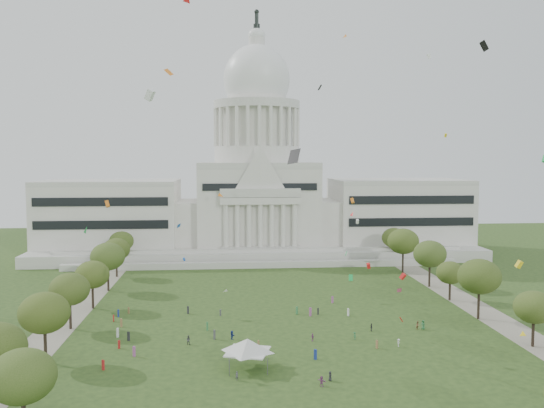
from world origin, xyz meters
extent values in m
plane|color=#2A421B|center=(0.00, 0.00, 0.00)|extent=(400.00, 400.00, 0.00)
cube|color=#B8B6AD|center=(0.00, 115.00, 2.00)|extent=(160.00, 60.00, 4.00)
cube|color=#B8B6AD|center=(0.00, 82.00, 1.00)|extent=(130.00, 3.00, 2.00)
cube|color=#B8B6AD|center=(0.00, 90.00, 2.50)|extent=(140.00, 3.00, 5.00)
cube|color=beige|center=(-55.00, 114.00, 15.00)|extent=(50.00, 34.00, 22.00)
cube|color=beige|center=(55.00, 114.00, 15.00)|extent=(50.00, 34.00, 22.00)
cube|color=beige|center=(-27.00, 112.00, 12.00)|extent=(12.00, 26.00, 16.00)
cube|color=beige|center=(27.00, 112.00, 12.00)|extent=(12.00, 26.00, 16.00)
cube|color=beige|center=(0.00, 114.00, 18.00)|extent=(44.00, 38.00, 28.00)
cube|color=beige|center=(0.00, 94.00, 21.20)|extent=(28.00, 3.00, 2.40)
cube|color=black|center=(-55.00, 96.80, 17.00)|extent=(46.00, 0.40, 11.00)
cube|color=black|center=(55.00, 96.80, 17.00)|extent=(46.00, 0.40, 11.00)
cylinder|color=beige|center=(0.00, 114.00, 37.40)|extent=(32.00, 32.00, 6.00)
cylinder|color=beige|center=(0.00, 114.00, 47.40)|extent=(28.00, 28.00, 14.00)
cylinder|color=#B8B6AD|center=(0.00, 114.00, 55.90)|extent=(32.40, 32.40, 3.00)
cylinder|color=beige|center=(0.00, 114.00, 61.40)|extent=(22.00, 22.00, 8.00)
ellipsoid|color=white|center=(0.00, 114.00, 65.40)|extent=(25.00, 25.00, 26.20)
cylinder|color=beige|center=(0.00, 114.00, 78.90)|extent=(6.00, 6.00, 5.00)
ellipsoid|color=white|center=(0.00, 114.00, 81.90)|extent=(6.40, 6.40, 5.12)
cylinder|color=black|center=(0.00, 114.00, 84.90)|extent=(2.40, 2.40, 2.00)
cylinder|color=black|center=(0.00, 114.00, 87.90)|extent=(1.40, 1.40, 4.50)
sphere|color=black|center=(0.00, 114.00, 90.40)|extent=(1.80, 1.80, 1.80)
cube|color=gray|center=(-48.00, 30.00, 0.02)|extent=(8.00, 160.00, 0.04)
cube|color=gray|center=(48.00, 30.00, 0.02)|extent=(8.00, 160.00, 0.04)
cylinder|color=black|center=(-44.07, -2.96, 2.88)|extent=(0.56, 0.56, 5.75)
ellipsoid|color=#3A4D16|center=(-44.07, -2.96, 8.97)|extent=(8.86, 8.86, 7.25)
cylinder|color=black|center=(46.22, -1.75, 2.46)|extent=(0.56, 0.56, 4.92)
ellipsoid|color=#3A4F1A|center=(46.22, -1.75, 7.68)|extent=(7.58, 7.58, 6.20)
cylinder|color=black|center=(-45.04, 17.30, 2.73)|extent=(0.56, 0.56, 5.47)
ellipsoid|color=#384B1A|center=(-45.04, 17.30, 8.53)|extent=(8.42, 8.42, 6.89)
cylinder|color=black|center=(44.17, 17.44, 3.10)|extent=(0.56, 0.56, 6.20)
ellipsoid|color=#324716|center=(44.17, 17.44, 9.68)|extent=(9.55, 9.55, 7.82)
cylinder|color=black|center=(-44.09, 33.92, 2.64)|extent=(0.56, 0.56, 5.27)
ellipsoid|color=#3D4F19|center=(-44.09, 33.92, 8.23)|extent=(8.12, 8.12, 6.65)
cylinder|color=black|center=(44.40, 34.48, 2.28)|extent=(0.56, 0.56, 4.56)
ellipsoid|color=#384918|center=(44.40, 34.48, 7.11)|extent=(7.01, 7.01, 5.74)
cylinder|color=black|center=(-44.08, 52.42, 3.02)|extent=(0.56, 0.56, 6.03)
ellipsoid|color=#39511D|center=(-44.08, 52.42, 9.41)|extent=(9.29, 9.29, 7.60)
cylinder|color=black|center=(44.76, 50.04, 2.98)|extent=(0.56, 0.56, 5.97)
ellipsoid|color=#364C1D|center=(44.76, 50.04, 9.31)|extent=(9.19, 9.19, 7.52)
cylinder|color=black|center=(-45.22, 71.01, 2.70)|extent=(0.56, 0.56, 5.41)
ellipsoid|color=#354716|center=(-45.22, 71.01, 8.44)|extent=(8.33, 8.33, 6.81)
cylinder|color=black|center=(43.49, 70.19, 3.19)|extent=(0.56, 0.56, 6.37)
ellipsoid|color=#384D17|center=(43.49, 70.19, 9.94)|extent=(9.82, 9.82, 8.03)
cylinder|color=black|center=(-46.87, 89.14, 2.66)|extent=(0.56, 0.56, 5.32)
ellipsoid|color=#304815|center=(-46.87, 89.14, 8.29)|extent=(8.19, 8.19, 6.70)
cylinder|color=black|center=(45.96, 88.13, 2.73)|extent=(0.56, 0.56, 5.47)
ellipsoid|color=#3A4D19|center=(45.96, 88.13, 8.53)|extent=(8.42, 8.42, 6.89)
ellipsoid|color=#364F1A|center=(-38.00, -32.00, 8.58)|extent=(8.47, 8.47, 6.93)
cylinder|color=#4C4C4C|center=(-11.84, -11.90, 1.42)|extent=(0.12, 0.12, 2.84)
cylinder|color=#4C4C4C|center=(-5.49, -11.90, 1.42)|extent=(0.12, 0.12, 2.84)
cylinder|color=#4C4C4C|center=(-11.84, -5.55, 1.42)|extent=(0.12, 0.12, 2.84)
cylinder|color=#4C4C4C|center=(-5.49, -5.55, 1.42)|extent=(0.12, 0.12, 2.84)
cube|color=silver|center=(-8.67, -8.72, 2.95)|extent=(8.46, 8.46, 0.23)
pyramid|color=silver|center=(-8.67, -8.72, 4.20)|extent=(11.85, 11.85, 2.27)
imported|color=#33723F|center=(29.13, 10.80, 1.00)|extent=(1.03, 1.17, 2.01)
imported|color=olive|center=(27.95, 10.67, 0.92)|extent=(1.04, 0.85, 1.84)
imported|color=#33723F|center=(13.17, 5.25, 0.77)|extent=(0.75, 1.09, 1.54)
imported|color=#994C8C|center=(4.67, 5.00, 0.79)|extent=(0.79, 1.04, 1.58)
imported|color=navy|center=(-11.13, 7.35, 0.90)|extent=(1.29, 1.79, 1.79)
imported|color=#26262B|center=(4.42, -15.31, 0.78)|extent=(0.67, 0.86, 1.56)
imported|color=#4C4C51|center=(-10.66, -13.87, 0.76)|extent=(0.68, 0.61, 1.52)
imported|color=#4C4C51|center=(-19.62, 5.00, 0.91)|extent=(0.99, 0.75, 1.83)
imported|color=silver|center=(20.64, 0.36, 0.75)|extent=(0.97, 1.08, 1.51)
imported|color=#26262B|center=(17.94, 10.43, 0.83)|extent=(0.58, 0.99, 1.65)
imported|color=#994C8C|center=(2.65, -17.50, 0.83)|extent=(1.54, 1.50, 1.66)
cube|color=#B21E1E|center=(-32.54, 3.64, 0.80)|extent=(0.39, 0.48, 1.59)
cube|color=navy|center=(3.60, -5.35, 0.93)|extent=(0.58, 0.51, 1.87)
cube|color=#994C8C|center=(14.22, 34.24, 0.85)|extent=(0.52, 0.43, 1.71)
cube|color=silver|center=(-34.07, 10.65, 0.95)|extent=(0.43, 0.56, 1.89)
cube|color=navy|center=(-36.64, 25.72, 0.86)|extent=(0.32, 0.48, 1.73)
cube|color=#B21E1E|center=(-33.25, -7.39, 0.87)|extent=(0.53, 0.53, 1.75)
cube|color=#26262B|center=(-21.04, 27.19, 0.88)|extent=(0.47, 0.55, 1.76)
cube|color=olive|center=(-34.79, 28.50, 0.75)|extent=(0.44, 0.47, 1.51)
cube|color=olive|center=(-6.22, 1.31, 0.81)|extent=(0.33, 0.47, 1.63)
cube|color=#994C8C|center=(6.96, 22.91, 0.98)|extent=(0.54, 0.36, 1.95)
cube|color=silver|center=(15.60, 22.27, 0.87)|extent=(0.42, 0.53, 1.73)
cube|color=olive|center=(16.19, -0.35, 0.80)|extent=(0.40, 0.49, 1.60)
cube|color=#4C4C51|center=(-13.55, 24.88, 0.73)|extent=(0.38, 0.45, 1.45)
cube|color=#994C8C|center=(-29.02, -1.07, 0.94)|extent=(0.57, 0.58, 1.89)
cube|color=#B21E1E|center=(-6.84, -3.07, 0.88)|extent=(0.52, 0.39, 1.75)
cube|color=#4C4C51|center=(-14.62, 7.75, 0.94)|extent=(0.43, 0.56, 1.88)
cube|color=#26262B|center=(8.92, 24.04, 0.76)|extent=(0.41, 0.48, 1.53)
cube|color=#33723F|center=(4.06, 24.64, 0.90)|extent=(0.48, 0.56, 1.80)
cube|color=#33723F|center=(-16.22, 13.81, 0.90)|extent=(0.43, 0.55, 1.81)
cube|color=#26262B|center=(-31.51, 8.20, 0.91)|extent=(0.56, 0.53, 1.81)
cube|color=olive|center=(-34.62, 17.88, 0.89)|extent=(0.51, 0.55, 1.78)
cube|color=#B21E1E|center=(-37.03, 22.16, 0.74)|extent=(0.33, 0.44, 1.47)
camera|label=1|loc=(-12.49, -104.81, 35.99)|focal=38.00mm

